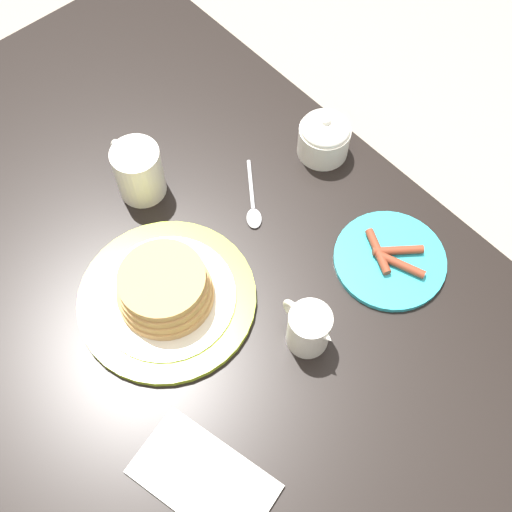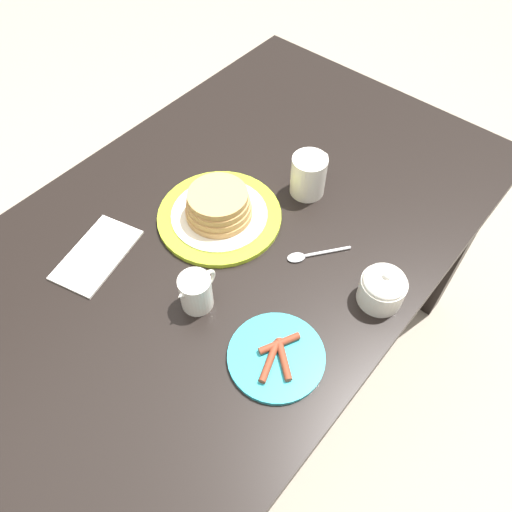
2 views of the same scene
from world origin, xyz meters
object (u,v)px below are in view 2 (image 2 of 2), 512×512
(creamer_pitcher, at_px, (196,292))
(side_plate_bacon, at_px, (276,356))
(napkin, at_px, (97,255))
(spoon, at_px, (308,255))
(sugar_bowl, at_px, (383,288))
(pancake_plate, at_px, (219,210))
(coffee_mug, at_px, (309,174))

(creamer_pitcher, bearing_deg, side_plate_bacon, -87.33)
(side_plate_bacon, distance_m, napkin, 0.45)
(creamer_pitcher, bearing_deg, spoon, -22.63)
(side_plate_bacon, bearing_deg, spoon, 22.95)
(creamer_pitcher, height_order, sugar_bowl, sugar_bowl)
(pancake_plate, bearing_deg, spoon, -78.91)
(pancake_plate, height_order, side_plate_bacon, pancake_plate)
(coffee_mug, bearing_deg, sugar_bowl, -117.37)
(side_plate_bacon, bearing_deg, sugar_bowl, -18.11)
(side_plate_bacon, relative_size, spoon, 1.49)
(creamer_pitcher, relative_size, spoon, 0.82)
(sugar_bowl, distance_m, napkin, 0.61)
(creamer_pitcher, height_order, napkin, creamer_pitcher)
(napkin, bearing_deg, pancake_plate, -27.52)
(creamer_pitcher, xyz_separation_m, spoon, (0.24, -0.10, -0.04))
(creamer_pitcher, bearing_deg, sugar_bowl, -48.12)
(side_plate_bacon, relative_size, napkin, 0.85)
(coffee_mug, height_order, napkin, coffee_mug)
(creamer_pitcher, distance_m, sugar_bowl, 0.37)
(napkin, bearing_deg, side_plate_bacon, -81.89)
(sugar_bowl, bearing_deg, creamer_pitcher, 131.88)
(creamer_pitcher, bearing_deg, pancake_plate, 31.55)
(spoon, bearing_deg, napkin, 129.96)
(napkin, relative_size, spoon, 1.75)
(sugar_bowl, xyz_separation_m, spoon, (-0.01, 0.17, -0.04))
(sugar_bowl, xyz_separation_m, napkin, (-0.30, 0.52, -0.04))
(napkin, distance_m, spoon, 0.46)
(pancake_plate, distance_m, creamer_pitcher, 0.23)
(side_plate_bacon, distance_m, sugar_bowl, 0.25)
(pancake_plate, bearing_deg, coffee_mug, -26.48)
(sugar_bowl, distance_m, spoon, 0.18)
(pancake_plate, bearing_deg, side_plate_bacon, -120.48)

